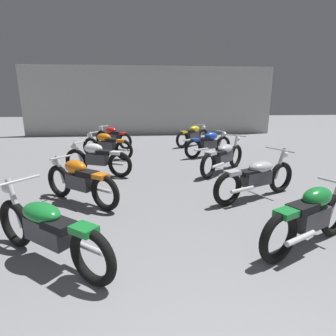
{
  "coord_description": "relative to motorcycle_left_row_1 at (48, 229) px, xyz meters",
  "views": [
    {
      "loc": [
        -0.54,
        -0.08,
        2.0
      ],
      "look_at": [
        0.0,
        5.39,
        0.55
      ],
      "focal_mm": 28.71,
      "sensor_mm": 36.0,
      "label": 1
    }
  ],
  "objects": [
    {
      "name": "motorcycle_right_row_2",
      "position": [
        3.44,
        1.87,
        0.0
      ],
      "size": [
        2.02,
        1.06,
        0.97
      ],
      "color": "black",
      "rests_on": "ground"
    },
    {
      "name": "motorcycle_left_row_2",
      "position": [
        -0.04,
        1.96,
        0.01
      ],
      "size": [
        1.62,
        1.3,
        0.88
      ],
      "color": "black",
      "rests_on": "ground"
    },
    {
      "name": "motorcycle_left_row_1",
      "position": [
        0.0,
        0.0,
        0.0
      ],
      "size": [
        1.78,
        1.42,
        0.97
      ],
      "color": "black",
      "rests_on": "ground"
    },
    {
      "name": "motorcycle_left_row_5",
      "position": [
        0.0,
        7.86,
        0.01
      ],
      "size": [
        1.59,
        1.34,
        0.88
      ],
      "color": "black",
      "rests_on": "ground"
    },
    {
      "name": "motorcycle_left_row_3",
      "position": [
        -0.02,
        3.91,
        0.01
      ],
      "size": [
        1.86,
        0.87,
        0.88
      ],
      "color": "black",
      "rests_on": "ground"
    },
    {
      "name": "back_wall",
      "position": [
        1.7,
        11.83,
        1.35
      ],
      "size": [
        13.34,
        0.24,
        3.6
      ],
      "primitive_type": "cube",
      "color": "#B2B2AD",
      "rests_on": "ground"
    },
    {
      "name": "motorcycle_right_row_3",
      "position": [
        3.36,
        3.87,
        0.0
      ],
      "size": [
        1.64,
        1.59,
        0.97
      ],
      "color": "black",
      "rests_on": "ground"
    },
    {
      "name": "motorcycle_left_row_4",
      "position": [
        -0.01,
        5.93,
        0.01
      ],
      "size": [
        1.79,
        1.02,
        0.88
      ],
      "color": "black",
      "rests_on": "ground"
    },
    {
      "name": "motorcycle_right_row_1",
      "position": [
        3.39,
        0.03,
        0.01
      ],
      "size": [
        1.81,
        0.98,
        0.88
      ],
      "color": "black",
      "rests_on": "ground"
    },
    {
      "name": "motorcycle_right_row_5",
      "position": [
        3.31,
        8.03,
        0.01
      ],
      "size": [
        1.63,
        1.28,
        0.88
      ],
      "color": "black",
      "rests_on": "ground"
    },
    {
      "name": "motorcycle_right_row_4",
      "position": [
        3.45,
        5.87,
        0.01
      ],
      "size": [
        1.83,
        0.93,
        0.88
      ],
      "color": "black",
      "rests_on": "ground"
    }
  ]
}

